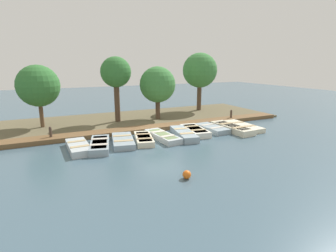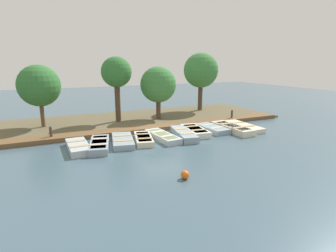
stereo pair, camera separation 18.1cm
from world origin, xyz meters
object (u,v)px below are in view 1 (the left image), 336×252
Objects in this scene: rowboat_3 at (144,139)px; mooring_post_near at (51,134)px; rowboat_4 at (163,136)px; buoy at (187,175)px; rowboat_6 at (195,131)px; park_tree_right at (200,71)px; park_tree_left at (116,73)px; rowboat_2 at (123,141)px; rowboat_8 at (232,128)px; rowboat_5 at (184,134)px; park_tree_center at (158,85)px; rowboat_9 at (243,126)px; mooring_post_far at (231,115)px; park_tree_far_left at (38,86)px; rowboat_1 at (100,145)px; rowboat_0 at (78,147)px.

mooring_post_near reaches higher than rowboat_3.
buoy is (5.87, -1.53, -0.00)m from rowboat_4.
park_tree_right reaches higher than rowboat_6.
buoy is at bearing -0.71° from park_tree_left.
park_tree_right is (-7.47, 10.03, 3.87)m from rowboat_2.
rowboat_4 is 6.97m from mooring_post_near.
rowboat_4 is at bearing 165.42° from buoy.
rowboat_8 reaches higher than rowboat_4.
rowboat_5 is 6.23m from park_tree_center.
rowboat_4 is at bearing -44.36° from park_tree_right.
rowboat_9 is 9.30× the size of buoy.
rowboat_2 is at bearing 58.92° from mooring_post_near.
rowboat_5 is 3.91m from rowboat_8.
rowboat_4 is 0.58× the size of park_tree_right.
mooring_post_far reaches higher than rowboat_6.
park_tree_right is at bearing 174.07° from rowboat_9.
mooring_post_near is at bearing 6.80° from park_tree_far_left.
rowboat_2 is 6.98m from park_tree_left.
rowboat_2 is 6.10m from buoy.
park_tree_far_left is (-3.79, -0.45, 2.68)m from mooring_post_near.
park_tree_far_left is 0.81× the size of park_tree_right.
park_tree_left reaches higher than rowboat_1.
mooring_post_near is (-2.67, -2.47, 0.28)m from rowboat_1.
rowboat_6 reaches higher than rowboat_3.
rowboat_3 is 0.80× the size of rowboat_8.
rowboat_5 is at bearing 97.60° from rowboat_2.
rowboat_1 is 8.76× the size of buoy.
mooring_post_far is 0.21× the size of park_tree_far_left.
buoy is 16.64m from park_tree_right.
rowboat_3 is 6.93m from park_tree_center.
rowboat_3 is 2.76m from rowboat_5.
mooring_post_far is at bearing 0.01° from park_tree_right.
mooring_post_near is at bearing -105.13° from rowboat_8.
rowboat_6 is at bearing 121.37° from rowboat_5.
park_tree_right is (-7.61, 7.44, 3.87)m from rowboat_4.
rowboat_5 is 7.63m from park_tree_left.
park_tree_far_left is at bearing -155.94° from buoy.
rowboat_3 is 0.55× the size of park_tree_left.
buoy is at bearing 21.41° from rowboat_2.
buoy is at bearing 30.03° from rowboat_0.
park_tree_far_left reaches higher than rowboat_9.
mooring_post_far is (-2.36, 10.03, 0.30)m from rowboat_2.
rowboat_4 is at bearing -76.01° from rowboat_6.
rowboat_2 is at bearing -11.87° from park_tree_left.
park_tree_right is (-7.85, 2.07, 3.83)m from rowboat_8.
park_tree_far_left reaches higher than rowboat_1.
rowboat_1 is 1.48m from rowboat_2.
mooring_post_near is at bearing -109.65° from rowboat_2.
mooring_post_near is at bearing -97.60° from rowboat_5.
rowboat_8 is at bearing -78.50° from rowboat_9.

